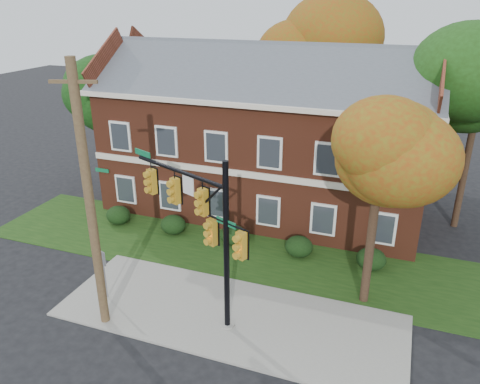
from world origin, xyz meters
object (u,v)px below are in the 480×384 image
(apartment_building, at_px, (265,127))
(tree_near_right, at_px, (388,153))
(utility_pole, at_px, (90,203))
(tree_far_rear, at_px, (319,47))
(traffic_signal, at_px, (203,220))
(hedge_center, at_px, (233,235))
(hedge_left, at_px, (173,225))
(sign_post, at_px, (104,267))
(hedge_far_right, at_px, (371,259))
(hedge_right, at_px, (299,246))
(tree_left_rear, at_px, (109,91))
(hedge_far_left, at_px, (118,215))

(apartment_building, distance_m, tree_near_right, 10.97)
(apartment_building, xyz_separation_m, utility_pole, (-2.51, -12.95, 0.22))
(tree_far_rear, relative_size, utility_pole, 1.12)
(tree_near_right, bearing_deg, traffic_signal, -153.87)
(hedge_center, xyz_separation_m, utility_pole, (-2.51, -7.70, 4.68))
(hedge_left, relative_size, hedge_center, 1.00)
(hedge_left, bearing_deg, tree_near_right, -14.81)
(utility_pole, bearing_deg, apartment_building, 61.95)
(tree_near_right, bearing_deg, sign_post, -161.62)
(hedge_far_right, relative_size, tree_near_right, 0.16)
(apartment_building, xyz_separation_m, tree_far_rear, (1.34, 7.84, 3.86))
(hedge_right, distance_m, sign_post, 9.41)
(hedge_center, relative_size, utility_pole, 0.14)
(hedge_far_right, distance_m, utility_pole, 13.10)
(tree_left_rear, distance_m, traffic_signal, 14.90)
(hedge_right, relative_size, tree_near_right, 0.16)
(hedge_left, distance_m, tree_near_right, 12.68)
(traffic_signal, height_order, utility_pole, utility_pole)
(sign_post, bearing_deg, tree_far_rear, 94.23)
(hedge_far_right, height_order, tree_far_rear, tree_far_rear)
(hedge_center, distance_m, tree_left_rear, 12.23)
(tree_near_right, bearing_deg, tree_left_rear, 157.64)
(utility_pole, xyz_separation_m, sign_post, (-0.85, 1.35, -3.64))
(hedge_far_right, height_order, utility_pole, utility_pole)
(tree_left_rear, relative_size, sign_post, 3.85)
(traffic_signal, bearing_deg, hedge_center, 122.82)
(hedge_center, height_order, tree_far_rear, tree_far_rear)
(hedge_far_left, distance_m, hedge_far_right, 14.00)
(hedge_left, distance_m, hedge_right, 7.00)
(hedge_center, relative_size, sign_post, 0.61)
(hedge_right, height_order, tree_far_rear, tree_far_rear)
(tree_left_rear, bearing_deg, hedge_right, -17.37)
(apartment_building, distance_m, traffic_signal, 11.19)
(hedge_right, height_order, utility_pole, utility_pole)
(sign_post, bearing_deg, hedge_right, 60.62)
(hedge_far_left, height_order, hedge_center, same)
(hedge_far_left, height_order, hedge_far_right, same)
(apartment_building, relative_size, hedge_left, 13.43)
(tree_near_right, xyz_separation_m, utility_pole, (-9.74, -4.87, -1.46))
(hedge_far_right, distance_m, tree_far_rear, 16.51)
(hedge_far_left, xyz_separation_m, tree_left_rear, (-2.73, 4.14, 6.16))
(hedge_left, xyz_separation_m, tree_far_rear, (4.84, 13.09, 8.32))
(hedge_center, height_order, sign_post, sign_post)
(tree_left_rear, bearing_deg, sign_post, -58.73)
(hedge_far_right, relative_size, sign_post, 0.61)
(apartment_building, xyz_separation_m, hedge_far_right, (7.00, -5.25, -4.46))
(hedge_right, bearing_deg, sign_post, -137.20)
(hedge_center, bearing_deg, apartment_building, 90.00)
(tree_near_right, height_order, utility_pole, utility_pole)
(tree_near_right, bearing_deg, hedge_center, 158.58)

